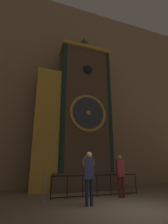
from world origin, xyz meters
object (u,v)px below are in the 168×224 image
visitor_near (89,172)px  visitor_far (120,171)px  clock_tower (77,114)px  stanchion_post (43,192)px

visitor_near → visitor_far: visitor_near is taller
clock_tower → visitor_far: bearing=-66.9°
stanchion_post → visitor_near: bearing=-43.8°
clock_tower → visitor_far: size_ratio=5.80×
visitor_near → visitor_far: size_ratio=1.02×
visitor_near → stanchion_post: (-1.41, 1.35, -0.76)m
clock_tower → stanchion_post: bearing=-130.9°
visitor_near → stanchion_post: bearing=152.5°
clock_tower → stanchion_post: clock_tower is taller
clock_tower → stanchion_post: 5.19m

